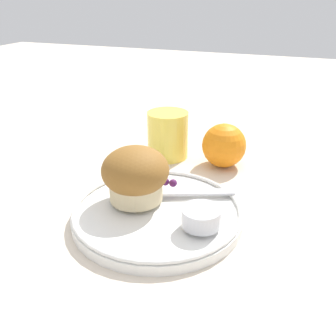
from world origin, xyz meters
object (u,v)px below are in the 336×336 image
(muffin, at_px, (135,175))
(orange_fruit, at_px, (224,145))
(butter_knife, at_px, (178,193))
(juice_glass, at_px, (168,135))

(muffin, bearing_deg, orange_fruit, 66.88)
(butter_knife, distance_m, orange_fruit, 0.17)
(muffin, xyz_separation_m, butter_knife, (0.05, 0.03, -0.04))
(muffin, xyz_separation_m, juice_glass, (-0.03, 0.20, -0.01))
(butter_knife, height_order, orange_fruit, orange_fruit)
(orange_fruit, relative_size, juice_glass, 0.90)
(orange_fruit, height_order, juice_glass, juice_glass)
(muffin, bearing_deg, juice_glass, 97.49)
(orange_fruit, bearing_deg, juice_glass, 177.51)
(butter_knife, bearing_deg, muffin, -168.76)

